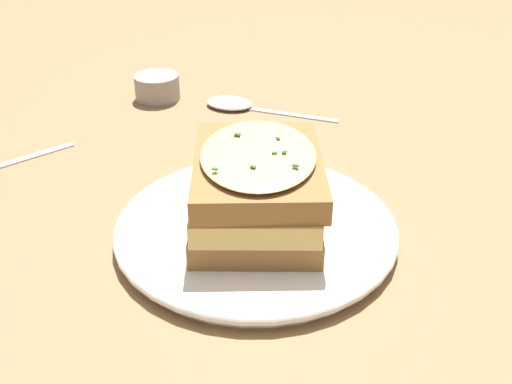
{
  "coord_description": "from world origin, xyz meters",
  "views": [
    {
      "loc": [
        0.06,
        -0.45,
        0.3
      ],
      "look_at": [
        0.02,
        -0.02,
        0.04
      ],
      "focal_mm": 42.0,
      "sensor_mm": 36.0,
      "label": 1
    }
  ],
  "objects_px": {
    "dinner_plate": "(256,227)",
    "spoon": "(236,104)",
    "sandwich": "(257,187)",
    "condiment_pot": "(157,87)"
  },
  "relations": [
    {
      "from": "dinner_plate",
      "to": "spoon",
      "type": "relative_size",
      "value": 1.4
    },
    {
      "from": "sandwich",
      "to": "condiment_pot",
      "type": "relative_size",
      "value": 2.55
    },
    {
      "from": "dinner_plate",
      "to": "sandwich",
      "type": "xyz_separation_m",
      "value": [
        0.0,
        0.0,
        0.04
      ]
    },
    {
      "from": "condiment_pot",
      "to": "dinner_plate",
      "type": "bearing_deg",
      "value": -62.12
    },
    {
      "from": "condiment_pot",
      "to": "spoon",
      "type": "bearing_deg",
      "value": -10.43
    },
    {
      "from": "spoon",
      "to": "condiment_pot",
      "type": "distance_m",
      "value": 0.11
    },
    {
      "from": "dinner_plate",
      "to": "condiment_pot",
      "type": "relative_size",
      "value": 4.16
    },
    {
      "from": "dinner_plate",
      "to": "sandwich",
      "type": "bearing_deg",
      "value": 18.32
    },
    {
      "from": "spoon",
      "to": "condiment_pot",
      "type": "bearing_deg",
      "value": 93.79
    },
    {
      "from": "sandwich",
      "to": "spoon",
      "type": "height_order",
      "value": "sandwich"
    }
  ]
}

